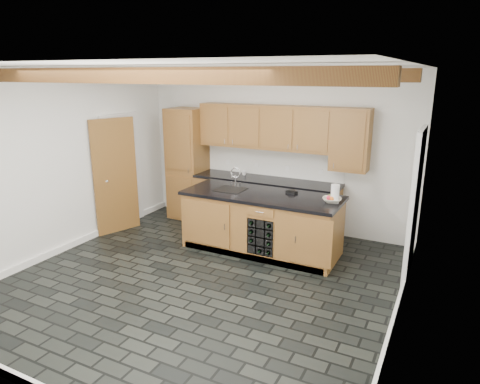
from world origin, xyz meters
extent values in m
plane|color=black|center=(0.00, 0.00, 0.00)|extent=(5.00, 5.00, 0.00)
plane|color=white|center=(0.00, 2.50, 1.40)|extent=(5.00, 0.00, 5.00)
plane|color=white|center=(-2.50, 0.00, 1.40)|extent=(0.00, 5.00, 5.00)
plane|color=white|center=(2.50, 0.00, 1.40)|extent=(0.00, 5.00, 5.00)
plane|color=white|center=(0.00, 0.00, 2.80)|extent=(5.00, 5.00, 0.00)
cube|color=brown|center=(0.00, -1.20, 2.70)|extent=(4.90, 0.15, 0.15)
cube|color=brown|center=(0.00, 0.60, 2.70)|extent=(4.90, 0.15, 0.15)
cube|color=white|center=(-2.48, 0.00, 0.05)|extent=(0.04, 5.00, 0.10)
cube|color=white|center=(2.48, 0.00, 0.05)|extent=(0.04, 5.00, 0.10)
cube|color=white|center=(-2.47, 1.30, 1.02)|extent=(0.06, 0.94, 2.04)
cube|color=#965F30|center=(-2.32, 0.95, 1.00)|extent=(0.31, 0.77, 2.00)
cube|color=white|center=(2.47, 1.50, 1.02)|extent=(0.06, 0.98, 2.04)
cube|color=black|center=(2.50, 1.50, 1.00)|extent=(0.02, 0.86, 1.96)
cube|color=#965F30|center=(-1.65, 2.20, 1.05)|extent=(0.65, 0.60, 2.10)
cube|color=#965F30|center=(-0.02, 2.20, 0.44)|extent=(2.60, 0.60, 0.88)
cube|color=black|center=(-0.02, 2.20, 0.91)|extent=(2.64, 0.62, 0.05)
cube|color=white|center=(-0.02, 2.49, 1.19)|extent=(2.60, 0.02, 0.52)
cube|color=#965F30|center=(-0.12, 2.33, 1.83)|extent=(2.40, 0.35, 0.75)
cube|color=#965F30|center=(1.38, 2.33, 1.70)|extent=(0.60, 0.35, 1.00)
cube|color=#965F30|center=(0.30, 1.30, 0.44)|extent=(2.40, 0.90, 0.88)
cube|color=black|center=(0.30, 1.30, 0.91)|extent=(2.46, 0.96, 0.05)
cube|color=#965F30|center=(-0.42, 0.84, 0.48)|extent=(0.80, 0.02, 0.70)
cube|color=#965F30|center=(1.25, 0.84, 0.48)|extent=(0.60, 0.02, 0.70)
cube|color=black|center=(0.48, 0.99, 0.40)|extent=(0.42, 0.30, 0.56)
cylinder|color=black|center=(0.62, 0.95, 0.61)|extent=(0.07, 0.26, 0.07)
cylinder|color=black|center=(0.62, 0.95, 0.47)|extent=(0.07, 0.26, 0.07)
cylinder|color=black|center=(0.48, 0.95, 0.19)|extent=(0.07, 0.26, 0.07)
cylinder|color=black|center=(0.34, 0.95, 0.61)|extent=(0.07, 0.26, 0.07)
cylinder|color=black|center=(0.34, 0.95, 0.47)|extent=(0.07, 0.26, 0.07)
cylinder|color=black|center=(0.34, 0.95, 0.33)|extent=(0.07, 0.26, 0.07)
cylinder|color=black|center=(0.62, 0.95, 0.33)|extent=(0.07, 0.26, 0.07)
cylinder|color=black|center=(0.62, 0.95, 0.19)|extent=(0.07, 0.26, 0.07)
cube|color=black|center=(-0.25, 1.30, 0.93)|extent=(0.45, 0.40, 0.02)
cylinder|color=silver|center=(-0.25, 1.48, 1.03)|extent=(0.02, 0.02, 0.20)
torus|color=silver|center=(-0.25, 1.48, 1.17)|extent=(0.18, 0.02, 0.18)
cylinder|color=silver|center=(-0.33, 1.48, 0.97)|extent=(0.02, 0.02, 0.08)
cylinder|color=silver|center=(-0.17, 1.48, 0.97)|extent=(0.02, 0.02, 0.08)
cube|color=black|center=(0.70, 1.54, 0.95)|extent=(0.19, 0.14, 0.04)
cylinder|color=black|center=(0.70, 1.54, 0.97)|extent=(0.11, 0.11, 0.01)
imported|color=silver|center=(1.38, 1.35, 0.96)|extent=(0.33, 0.33, 0.07)
sphere|color=#B03917|center=(1.43, 1.35, 1.00)|extent=(0.07, 0.07, 0.07)
sphere|color=orange|center=(1.40, 1.39, 1.00)|extent=(0.07, 0.07, 0.07)
sphere|color=#5C8E26|center=(1.34, 1.38, 1.00)|extent=(0.07, 0.07, 0.07)
sphere|color=red|center=(1.34, 1.32, 1.00)|extent=(0.07, 0.07, 0.07)
sphere|color=#C85E16|center=(1.39, 1.30, 1.00)|extent=(0.07, 0.07, 0.07)
cylinder|color=white|center=(1.42, 1.34, 1.06)|extent=(0.12, 0.12, 0.27)
imported|color=white|center=(-0.50, 2.30, 0.97)|extent=(0.11, 0.11, 0.08)
camera|label=1|loc=(2.85, -4.50, 2.72)|focal=32.00mm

